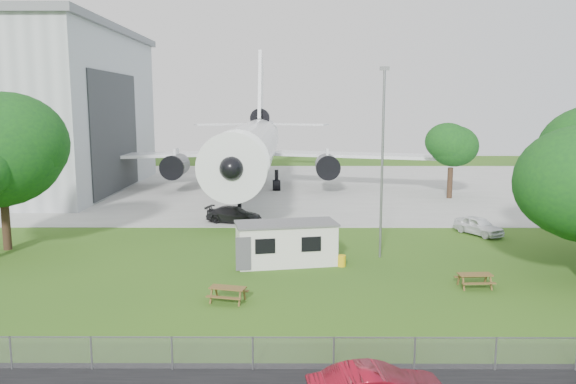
{
  "coord_description": "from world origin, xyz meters",
  "views": [
    {
      "loc": [
        2.39,
        -29.12,
        9.76
      ],
      "look_at": [
        2.23,
        8.0,
        4.0
      ],
      "focal_mm": 35.0,
      "sensor_mm": 36.0,
      "label": 1
    }
  ],
  "objects_px": {
    "airliner": "(253,144)",
    "picnic_east": "(474,287)",
    "picnic_west": "(228,302)",
    "site_cabin": "(286,243)"
  },
  "relations": [
    {
      "from": "picnic_west",
      "to": "picnic_east",
      "type": "distance_m",
      "value": 13.3
    },
    {
      "from": "picnic_east",
      "to": "site_cabin",
      "type": "bearing_deg",
      "value": 152.24
    },
    {
      "from": "airliner",
      "to": "site_cabin",
      "type": "bearing_deg",
      "value": -82.43
    },
    {
      "from": "airliner",
      "to": "picnic_west",
      "type": "bearing_deg",
      "value": -88.11
    },
    {
      "from": "site_cabin",
      "to": "picnic_east",
      "type": "distance_m",
      "value": 11.27
    },
    {
      "from": "picnic_east",
      "to": "airliner",
      "type": "bearing_deg",
      "value": 108.32
    },
    {
      "from": "airliner",
      "to": "picnic_east",
      "type": "relative_size",
      "value": 26.52
    },
    {
      "from": "airliner",
      "to": "picnic_west",
      "type": "height_order",
      "value": "airliner"
    },
    {
      "from": "airliner",
      "to": "picnic_east",
      "type": "height_order",
      "value": "airliner"
    },
    {
      "from": "airliner",
      "to": "picnic_east",
      "type": "xyz_separation_m",
      "value": [
        14.36,
        -35.75,
        -5.27
      ]
    }
  ]
}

